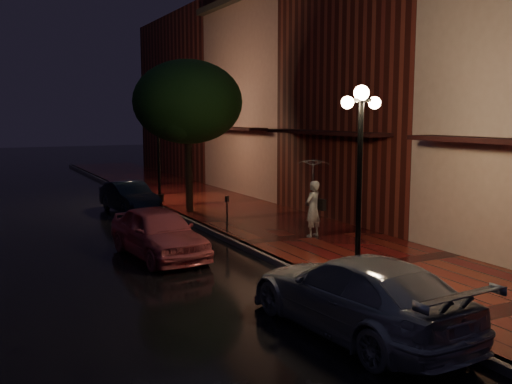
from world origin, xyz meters
TOP-DOWN VIEW (x-y plane):
  - ground at (0.00, 0.00)m, footprint 120.00×120.00m
  - sidewalk at (2.25, 0.00)m, footprint 4.50×60.00m
  - curb at (0.00, 0.00)m, footprint 0.25×60.00m
  - storefront_mid at (7.00, 2.00)m, footprint 5.00×8.00m
  - storefront_far at (7.00, 10.00)m, footprint 5.00×8.00m
  - storefront_extra at (7.00, 20.00)m, footprint 5.00×12.00m
  - streetlamp_near at (0.35, -5.00)m, footprint 0.96×0.36m
  - streetlamp_far at (0.35, 9.00)m, footprint 0.96×0.36m
  - street_tree at (0.61, 5.99)m, footprint 4.16×4.16m
  - pink_car at (-2.50, 0.07)m, footprint 1.99×4.18m
  - navy_car at (-1.34, 7.58)m, footprint 1.67×3.83m
  - silver_car at (-1.02, -6.80)m, footprint 2.26×4.90m
  - woman_with_umbrella at (2.32, -0.16)m, footprint 1.00×1.02m
  - parking_meter at (0.21, 1.57)m, footprint 0.13×0.11m

SIDE VIEW (x-z plane):
  - ground at x=0.00m, z-range 0.00..0.00m
  - sidewalk at x=2.25m, z-range 0.00..0.15m
  - curb at x=0.00m, z-range 0.00..0.15m
  - navy_car at x=-1.34m, z-range 0.00..1.22m
  - pink_car at x=-2.50m, z-range 0.00..1.38m
  - silver_car at x=-1.02m, z-range 0.00..1.39m
  - parking_meter at x=0.21m, z-range 0.27..1.45m
  - woman_with_umbrella at x=2.32m, z-range 0.54..2.94m
  - streetlamp_near at x=0.35m, z-range 0.45..4.76m
  - streetlamp_far at x=0.35m, z-range 0.45..4.76m
  - street_tree at x=0.61m, z-range 1.34..7.14m
  - storefront_far at x=7.00m, z-range 0.00..9.00m
  - storefront_extra at x=7.00m, z-range 0.00..10.00m
  - storefront_mid at x=7.00m, z-range 0.00..11.00m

